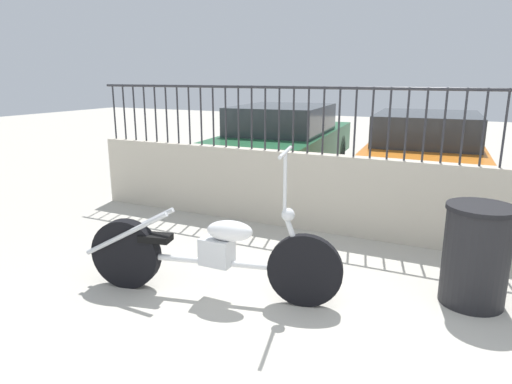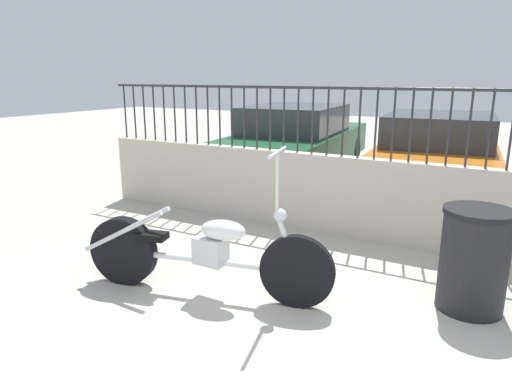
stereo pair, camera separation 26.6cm
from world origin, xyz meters
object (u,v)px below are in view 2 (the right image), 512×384
at_px(car_green, 297,140).
at_px(car_orange, 438,154).
at_px(motorcycle_white, 192,252).
at_px(trash_bin, 474,260).

bearing_deg(car_green, car_orange, -103.39).
distance_m(motorcycle_white, car_orange, 4.94).
xyz_separation_m(trash_bin, car_orange, (-0.85, 3.86, 0.24)).
bearing_deg(motorcycle_white, trash_bin, 9.12).
xyz_separation_m(motorcycle_white, car_orange, (1.35, 4.75, 0.29)).
distance_m(car_green, car_orange, 2.68).
bearing_deg(trash_bin, motorcycle_white, -157.98).
bearing_deg(car_orange, trash_bin, -172.01).
height_order(motorcycle_white, car_green, car_green).
xyz_separation_m(motorcycle_white, car_green, (-1.31, 5.13, 0.29)).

